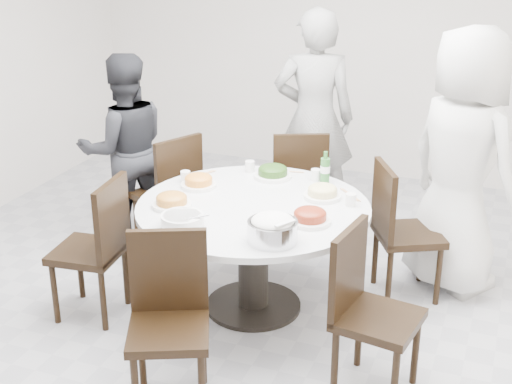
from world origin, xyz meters
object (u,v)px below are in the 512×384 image
(chair_se, at_px, (379,316))
(chair_n, at_px, (297,185))
(chair_nw, at_px, (165,192))
(diner_left, at_px, (125,149))
(diner_right, at_px, (462,162))
(rice_bowl, at_px, (272,231))
(chair_sw, at_px, (88,248))
(soup_bowl, at_px, (182,221))
(diner_middle, at_px, (314,119))
(beverage_bottle, at_px, (325,167))
(chair_ne, at_px, (409,231))
(chair_s, at_px, (168,328))
(dining_table, at_px, (253,257))

(chair_se, bearing_deg, chair_n, 39.69)
(chair_nw, bearing_deg, chair_se, 84.26)
(diner_left, bearing_deg, diner_right, 142.51)
(chair_nw, xyz_separation_m, rice_bowl, (1.26, -1.07, 0.34))
(chair_nw, relative_size, diner_left, 0.63)
(chair_sw, distance_m, soup_bowl, 0.77)
(chair_n, relative_size, diner_middle, 0.52)
(chair_sw, relative_size, beverage_bottle, 4.26)
(diner_right, height_order, diner_middle, diner_right)
(chair_ne, relative_size, diner_right, 0.52)
(chair_s, bearing_deg, rice_bowl, 37.02)
(rice_bowl, bearing_deg, dining_table, 122.72)
(diner_right, xyz_separation_m, beverage_bottle, (-0.88, -0.27, -0.06))
(dining_table, height_order, chair_s, chair_s)
(diner_right, xyz_separation_m, rice_bowl, (-0.90, -1.28, -0.11))
(dining_table, height_order, rice_bowl, rice_bowl)
(dining_table, distance_m, diner_middle, 1.61)
(dining_table, height_order, diner_right, diner_right)
(chair_sw, bearing_deg, diner_middle, 149.03)
(beverage_bottle, bearing_deg, diner_right, 16.85)
(chair_sw, distance_m, diner_right, 2.55)
(chair_nw, distance_m, chair_sw, 1.06)
(chair_sw, relative_size, chair_se, 1.00)
(chair_s, distance_m, beverage_bottle, 1.73)
(chair_se, height_order, soup_bowl, chair_se)
(diner_middle, xyz_separation_m, rice_bowl, (0.35, -1.98, -0.09))
(chair_nw, bearing_deg, soup_bowl, 59.08)
(rice_bowl, distance_m, soup_bowl, 0.56)
(diner_middle, distance_m, diner_left, 1.54)
(chair_ne, xyz_separation_m, chair_se, (0.03, -1.14, 0.00))
(chair_se, relative_size, beverage_bottle, 4.26)
(chair_se, relative_size, diner_middle, 0.52)
(diner_middle, bearing_deg, chair_ne, 118.98)
(chair_se, bearing_deg, beverage_bottle, 38.24)
(dining_table, xyz_separation_m, rice_bowl, (0.30, -0.46, 0.44))
(diner_right, bearing_deg, chair_s, 93.23)
(chair_n, height_order, diner_middle, diner_middle)
(diner_left, bearing_deg, chair_sw, 67.44)
(chair_ne, height_order, diner_left, diner_left)
(diner_middle, relative_size, soup_bowl, 7.04)
(chair_sw, height_order, chair_s, same)
(chair_sw, distance_m, rice_bowl, 1.31)
(chair_s, height_order, chair_se, same)
(chair_ne, bearing_deg, beverage_bottle, 62.41)
(diner_middle, bearing_deg, chair_nw, 28.89)
(chair_nw, bearing_deg, chair_sw, 25.89)
(chair_s, relative_size, diner_middle, 0.52)
(diner_left, bearing_deg, beverage_bottle, 135.03)
(dining_table, height_order, beverage_bottle, beverage_bottle)
(chair_s, bearing_deg, chair_se, 2.65)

